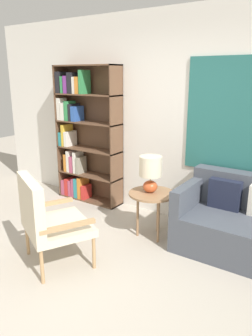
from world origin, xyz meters
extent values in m
plane|color=#B2A899|center=(0.00, 0.00, 0.00)|extent=(14.00, 14.00, 0.00)
cube|color=white|center=(0.00, 2.03, 1.35)|extent=(6.40, 0.06, 2.70)
cube|color=#286B66|center=(0.79, 1.99, 1.44)|extent=(1.03, 0.02, 1.34)
cube|color=brown|center=(-1.77, 1.85, 1.02)|extent=(0.02, 0.30, 2.04)
cube|color=brown|center=(-0.72, 1.85, 1.02)|extent=(0.02, 0.30, 2.04)
cube|color=brown|center=(-1.25, 1.85, 2.03)|extent=(1.07, 0.30, 0.02)
cube|color=brown|center=(-1.25, 1.85, 0.01)|extent=(1.07, 0.30, 0.02)
cube|color=brown|center=(-1.25, 2.00, 1.02)|extent=(1.07, 0.01, 2.04)
cube|color=brown|center=(-1.25, 1.85, 0.41)|extent=(1.07, 0.30, 0.02)
cube|color=#B24C6B|center=(-1.72, 1.80, 0.14)|extent=(0.07, 0.17, 0.24)
cube|color=red|center=(-1.64, 1.83, 0.16)|extent=(0.08, 0.23, 0.27)
cube|color=#B24C6B|center=(-1.57, 1.82, 0.15)|extent=(0.06, 0.21, 0.25)
cube|color=#B24C6B|center=(-1.50, 1.83, 0.17)|extent=(0.04, 0.24, 0.30)
cube|color=teal|center=(-1.44, 1.79, 0.18)|extent=(0.07, 0.17, 0.31)
cube|color=orange|center=(-1.37, 1.82, 0.19)|extent=(0.06, 0.23, 0.34)
cube|color=red|center=(-1.29, 1.81, 0.13)|extent=(0.06, 0.20, 0.22)
cube|color=brown|center=(-1.25, 1.85, 0.82)|extent=(1.07, 0.30, 0.02)
cylinder|color=#194723|center=(-1.71, 1.85, 0.55)|extent=(0.06, 0.06, 0.26)
cube|color=orange|center=(-1.64, 1.81, 0.56)|extent=(0.05, 0.21, 0.27)
cube|color=silver|center=(-1.58, 1.82, 0.59)|extent=(0.05, 0.22, 0.34)
cube|color=#B24C6B|center=(-1.51, 1.81, 0.55)|extent=(0.06, 0.19, 0.26)
cube|color=silver|center=(-1.45, 1.81, 0.59)|extent=(0.04, 0.21, 0.33)
cube|color=gray|center=(-1.38, 1.81, 0.55)|extent=(0.06, 0.19, 0.26)
cube|color=brown|center=(-1.25, 1.85, 1.22)|extent=(1.07, 0.30, 0.02)
cube|color=teal|center=(-1.72, 1.83, 0.93)|extent=(0.05, 0.23, 0.21)
cube|color=gold|center=(-1.66, 1.82, 0.99)|extent=(0.05, 0.23, 0.33)
cube|color=silver|center=(-1.60, 1.83, 0.94)|extent=(0.06, 0.24, 0.23)
cylinder|color=#334C6B|center=(-0.80, 1.85, 0.89)|extent=(0.08, 0.08, 0.13)
cube|color=brown|center=(-1.25, 1.85, 1.62)|extent=(1.07, 0.30, 0.02)
cube|color=silver|center=(-1.72, 1.79, 1.39)|extent=(0.06, 0.17, 0.33)
cube|color=silver|center=(-1.64, 1.84, 1.36)|extent=(0.07, 0.25, 0.27)
cube|color=#338C4C|center=(-1.56, 1.81, 1.38)|extent=(0.07, 0.19, 0.29)
cube|color=black|center=(-1.50, 1.82, 1.36)|extent=(0.04, 0.23, 0.25)
cube|color=#2D56A8|center=(-1.43, 1.82, 1.34)|extent=(0.08, 0.22, 0.22)
cylinder|color=white|center=(-0.79, 1.85, 1.30)|extent=(0.08, 0.08, 0.13)
cube|color=black|center=(-1.71, 1.80, 1.79)|extent=(0.09, 0.19, 0.31)
cube|color=#338C4C|center=(-1.63, 1.83, 1.75)|extent=(0.04, 0.25, 0.24)
cube|color=#7A338C|center=(-1.56, 1.82, 1.76)|extent=(0.07, 0.23, 0.25)
cube|color=black|center=(-1.47, 1.83, 1.78)|extent=(0.09, 0.24, 0.30)
cube|color=silver|center=(-1.39, 1.80, 1.75)|extent=(0.05, 0.18, 0.24)
cube|color=orange|center=(-1.33, 1.81, 1.75)|extent=(0.07, 0.21, 0.24)
cube|color=#338C4C|center=(-1.26, 1.81, 1.80)|extent=(0.05, 0.21, 0.33)
cylinder|color=tan|center=(0.03, 0.41, 0.18)|extent=(0.04, 0.04, 0.36)
cylinder|color=tan|center=(-0.50, 0.68, 0.18)|extent=(0.04, 0.04, 0.36)
cylinder|color=tan|center=(-0.21, -0.06, 0.18)|extent=(0.04, 0.04, 0.36)
cylinder|color=tan|center=(-0.74, 0.21, 0.18)|extent=(0.04, 0.04, 0.36)
cube|color=beige|center=(-0.36, 0.31, 0.40)|extent=(0.88, 0.85, 0.08)
cube|color=beige|center=(-0.47, 0.08, 0.69)|extent=(0.65, 0.40, 0.51)
cube|color=tan|center=(-0.07, 0.16, 0.54)|extent=(0.29, 0.51, 0.04)
cube|color=tan|center=(-0.64, 0.45, 0.54)|extent=(0.29, 0.51, 0.04)
cube|color=#474C56|center=(0.55, 1.53, 0.56)|extent=(0.12, 0.84, 0.29)
cube|color=#1E2338|center=(0.91, 1.70, 0.59)|extent=(0.36, 0.12, 0.34)
cylinder|color=#99704C|center=(0.16, 1.33, 0.55)|extent=(0.55, 0.55, 0.02)
cylinder|color=#99704C|center=(0.16, 1.49, 0.27)|extent=(0.03, 0.03, 0.54)
cylinder|color=#99704C|center=(0.02, 1.25, 0.27)|extent=(0.03, 0.03, 0.54)
cylinder|color=#99704C|center=(0.30, 1.25, 0.27)|extent=(0.03, 0.03, 0.54)
ellipsoid|color=#C65128|center=(0.13, 1.33, 0.63)|extent=(0.17, 0.17, 0.14)
cylinder|color=tan|center=(0.13, 1.33, 0.73)|extent=(0.02, 0.02, 0.06)
cylinder|color=beige|center=(0.13, 1.33, 0.88)|extent=(0.26, 0.26, 0.23)
camera|label=1|loc=(1.95, -1.83, 1.90)|focal=35.00mm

